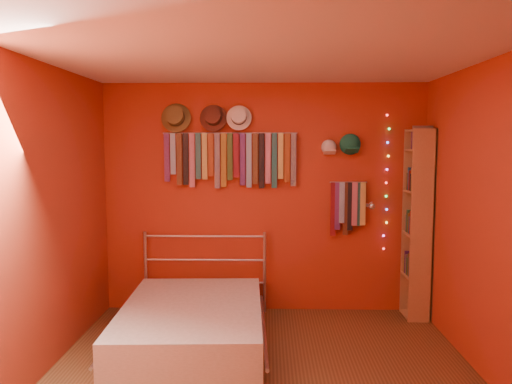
# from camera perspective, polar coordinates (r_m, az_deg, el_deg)

# --- Properties ---
(ground) EXTENTS (3.50, 3.50, 0.00)m
(ground) POSITION_cam_1_polar(r_m,az_deg,el_deg) (4.13, 0.65, -21.08)
(ground) COLOR brown
(ground) RESTS_ON ground
(back_wall) EXTENTS (3.50, 0.02, 2.50)m
(back_wall) POSITION_cam_1_polar(r_m,az_deg,el_deg) (5.47, 0.91, -0.72)
(back_wall) COLOR #B02C1C
(back_wall) RESTS_ON ground
(right_wall) EXTENTS (0.02, 3.50, 2.50)m
(right_wall) POSITION_cam_1_polar(r_m,az_deg,el_deg) (4.11, 25.93, -3.44)
(right_wall) COLOR #B02C1C
(right_wall) RESTS_ON ground
(left_wall) EXTENTS (0.02, 3.50, 2.50)m
(left_wall) POSITION_cam_1_polar(r_m,az_deg,el_deg) (4.15, -24.32, -3.29)
(left_wall) COLOR #B02C1C
(left_wall) RESTS_ON ground
(ceiling) EXTENTS (3.50, 3.50, 0.02)m
(ceiling) POSITION_cam_1_polar(r_m,az_deg,el_deg) (3.74, 0.70, 15.52)
(ceiling) COLOR white
(ceiling) RESTS_ON back_wall
(tie_rack) EXTENTS (1.45, 0.03, 0.60)m
(tie_rack) POSITION_cam_1_polar(r_m,az_deg,el_deg) (5.39, -2.91, 4.01)
(tie_rack) COLOR #B7B7BC
(tie_rack) RESTS_ON back_wall
(small_tie_rack) EXTENTS (0.40, 0.03, 0.59)m
(small_tie_rack) POSITION_cam_1_polar(r_m,az_deg,el_deg) (5.48, 10.43, -1.47)
(small_tie_rack) COLOR #B7B7BC
(small_tie_rack) RESTS_ON back_wall
(fedora_olive) EXTENTS (0.32, 0.17, 0.31)m
(fedora_olive) POSITION_cam_1_polar(r_m,az_deg,el_deg) (5.44, -9.20, 8.47)
(fedora_olive) COLOR brown
(fedora_olive) RESTS_ON back_wall
(fedora_brown) EXTENTS (0.29, 0.16, 0.29)m
(fedora_brown) POSITION_cam_1_polar(r_m,az_deg,el_deg) (5.38, -4.94, 8.52)
(fedora_brown) COLOR #4F271C
(fedora_brown) RESTS_ON back_wall
(fedora_white) EXTENTS (0.27, 0.15, 0.27)m
(fedora_white) POSITION_cam_1_polar(r_m,az_deg,el_deg) (5.36, -1.98, 8.57)
(fedora_white) COLOR white
(fedora_white) RESTS_ON back_wall
(cap_white) EXTENTS (0.17, 0.21, 0.17)m
(cap_white) POSITION_cam_1_polar(r_m,az_deg,el_deg) (5.42, 8.31, 5.07)
(cap_white) COLOR white
(cap_white) RESTS_ON back_wall
(cap_green) EXTENTS (0.20, 0.25, 0.20)m
(cap_green) POSITION_cam_1_polar(r_m,az_deg,el_deg) (5.46, 10.71, 5.36)
(cap_green) COLOR #197051
(cap_green) RESTS_ON back_wall
(fairy_lights) EXTENTS (0.05, 0.02, 1.47)m
(fairy_lights) POSITION_cam_1_polar(r_m,az_deg,el_deg) (5.57, 14.69, 1.02)
(fairy_lights) COLOR #FF3333
(fairy_lights) RESTS_ON back_wall
(reading_lamp) EXTENTS (0.07, 0.29, 0.09)m
(reading_lamp) POSITION_cam_1_polar(r_m,az_deg,el_deg) (5.36, 13.01, -1.56)
(reading_lamp) COLOR #B7B7BC
(reading_lamp) RESTS_ON back_wall
(bookshelf) EXTENTS (0.25, 0.34, 2.00)m
(bookshelf) POSITION_cam_1_polar(r_m,az_deg,el_deg) (5.53, 18.36, -3.38)
(bookshelf) COLOR #A8754C
(bookshelf) RESTS_ON ground
(bed) EXTENTS (1.41, 1.87, 0.89)m
(bed) POSITION_cam_1_polar(r_m,az_deg,el_deg) (4.75, -7.29, -14.69)
(bed) COLOR #B7B7BC
(bed) RESTS_ON ground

